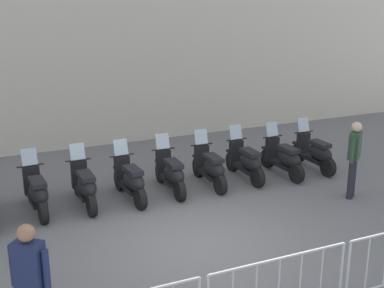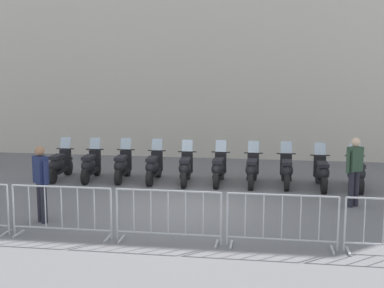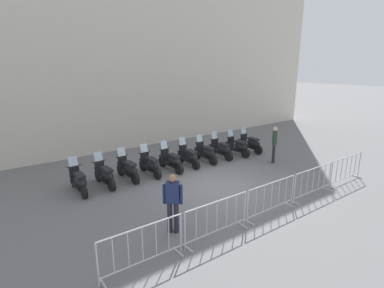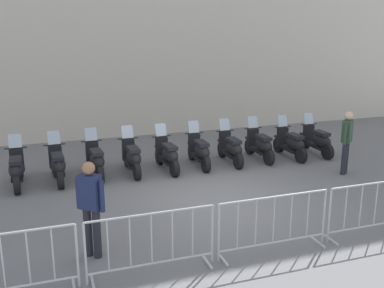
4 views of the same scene
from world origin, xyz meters
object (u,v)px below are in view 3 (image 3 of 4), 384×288
at_px(motorcycle_9, 251,144).
at_px(barrier_segment_1, 217,219).
at_px(motorcycle_8, 238,147).
at_px(officer_mid_plaza, 274,142).
at_px(barrier_segment_2, 271,198).
at_px(motorcycle_6, 206,153).
at_px(officer_near_row_end, 173,200).
at_px(motorcycle_4, 172,161).
at_px(motorcycle_5, 189,157).
at_px(motorcycle_2, 129,169).
at_px(motorcycle_3, 151,165).
at_px(motorcycle_1, 105,175).
at_px(barrier_segment_4, 346,170).
at_px(motorcycle_0, 79,181).
at_px(barrier_segment_0, 143,248).
at_px(motorcycle_7, 221,149).
at_px(barrier_segment_3, 313,182).

relative_size(motorcycle_9, barrier_segment_1, 0.83).
bearing_deg(barrier_segment_1, motorcycle_8, 30.97).
bearing_deg(officer_mid_plaza, barrier_segment_2, -151.87).
bearing_deg(motorcycle_6, officer_near_row_end, -147.55).
xyz_separation_m(motorcycle_4, motorcycle_5, (0.97, -0.12, 0.00)).
distance_m(motorcycle_2, motorcycle_8, 5.88).
bearing_deg(motorcycle_2, barrier_segment_2, -75.52).
height_order(motorcycle_2, motorcycle_8, same).
distance_m(motorcycle_3, motorcycle_9, 5.88).
relative_size(motorcycle_1, motorcycle_3, 1.00).
xyz_separation_m(barrier_segment_4, officer_near_row_end, (-7.14, 2.27, 0.46)).
relative_size(motorcycle_8, officer_mid_plaza, 0.99).
relative_size(motorcycle_5, motorcycle_6, 1.00).
bearing_deg(officer_mid_plaza, motorcycle_3, 150.28).
relative_size(motorcycle_1, motorcycle_6, 1.01).
bearing_deg(barrier_segment_4, barrier_segment_2, 169.16).
relative_size(barrier_segment_4, officer_near_row_end, 1.20).
bearing_deg(motorcycle_8, motorcycle_0, 169.00).
relative_size(motorcycle_5, motorcycle_8, 0.99).
distance_m(motorcycle_3, motorcycle_6, 2.94).
height_order(motorcycle_2, barrier_segment_2, motorcycle_2).
height_order(motorcycle_1, motorcycle_5, same).
bearing_deg(barrier_segment_0, motorcycle_3, 49.45).
distance_m(motorcycle_7, motorcycle_8, 0.99).
relative_size(motorcycle_5, officer_near_row_end, 0.99).
distance_m(motorcycle_3, barrier_segment_1, 5.19).
height_order(motorcycle_7, barrier_segment_2, motorcycle_7).
xyz_separation_m(motorcycle_3, motorcycle_5, (1.93, -0.36, 0.00)).
relative_size(motorcycle_1, barrier_segment_0, 0.83).
distance_m(motorcycle_7, officer_mid_plaza, 2.54).
height_order(motorcycle_3, motorcycle_6, same).
height_order(motorcycle_8, barrier_segment_2, motorcycle_8).
height_order(barrier_segment_0, officer_mid_plaza, officer_mid_plaza).
bearing_deg(motorcycle_2, motorcycle_3, -12.90).
height_order(barrier_segment_0, barrier_segment_1, same).
relative_size(motorcycle_1, motorcycle_9, 1.00).
bearing_deg(motorcycle_3, motorcycle_7, -10.30).
bearing_deg(motorcycle_5, barrier_segment_1, -128.43).
height_order(motorcycle_5, barrier_segment_0, motorcycle_5).
distance_m(motorcycle_5, barrier_segment_1, 5.81).
distance_m(motorcycle_4, barrier_segment_3, 5.74).
bearing_deg(motorcycle_7, motorcycle_8, -18.56).
bearing_deg(motorcycle_6, barrier_segment_3, -92.72).
height_order(motorcycle_0, barrier_segment_3, motorcycle_0).
relative_size(motorcycle_5, barrier_segment_1, 0.82).
height_order(motorcycle_9, officer_near_row_end, officer_near_row_end).
xyz_separation_m(motorcycle_2, motorcycle_6, (3.84, -0.78, 0.00)).
bearing_deg(motorcycle_0, barrier_segment_4, -40.71).
xyz_separation_m(motorcycle_5, barrier_segment_1, (-3.61, -4.55, 0.07)).
height_order(motorcycle_9, barrier_segment_2, motorcycle_9).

